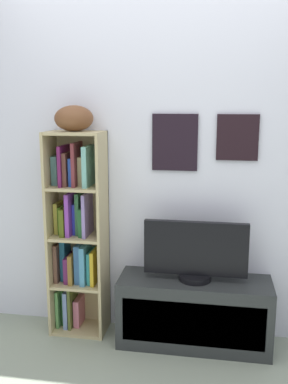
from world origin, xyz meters
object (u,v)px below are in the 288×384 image
Objects in this scene: bookshelf at (76,235)px; tv_stand at (194,312)px; television at (196,252)px; football at (74,118)px.

bookshelf is 1.41× the size of tv_stand.
bookshelf is 2.10× the size of television.
bookshelf is 0.87m from television.
bookshelf reaches higher than tv_stand.
television is at bearing -5.19° from bookshelf.
football reaches higher than television.
football is 1.22m from television.
bookshelf is 0.83m from football.
television is at bearing 90.00° from tv_stand.
tv_stand is at bearing -3.47° from football.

